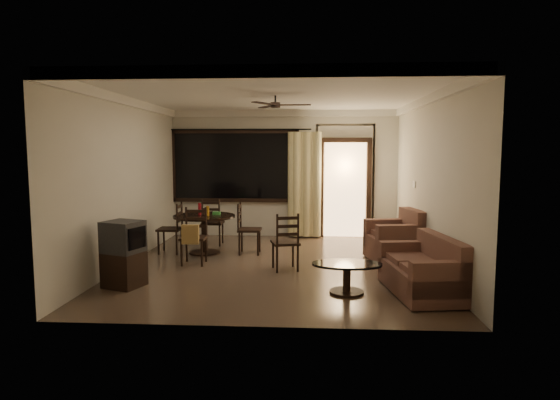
# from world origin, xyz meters

# --- Properties ---
(ground) EXTENTS (5.50, 5.50, 0.00)m
(ground) POSITION_xyz_m (0.00, 0.00, 0.00)
(ground) COLOR #7F6651
(ground) RESTS_ON ground
(room_shell) EXTENTS (5.50, 6.70, 5.50)m
(room_shell) POSITION_xyz_m (0.59, 1.77, 1.83)
(room_shell) COLOR beige
(room_shell) RESTS_ON ground
(dining_table) EXTENTS (1.15, 1.15, 0.94)m
(dining_table) POSITION_xyz_m (-1.39, 0.87, 0.57)
(dining_table) COLOR black
(dining_table) RESTS_ON ground
(dining_chair_west) EXTENTS (0.42, 0.42, 0.95)m
(dining_chair_west) POSITION_xyz_m (-2.04, 0.86, 0.28)
(dining_chair_west) COLOR black
(dining_chair_west) RESTS_ON ground
(dining_chair_east) EXTENTS (0.42, 0.42, 0.95)m
(dining_chair_east) POSITION_xyz_m (-0.56, 0.88, 0.28)
(dining_chair_east) COLOR black
(dining_chair_east) RESTS_ON ground
(dining_chair_south) EXTENTS (0.42, 0.48, 0.95)m
(dining_chair_south) POSITION_xyz_m (-1.39, 0.01, 0.31)
(dining_chair_south) COLOR black
(dining_chair_south) RESTS_ON ground
(dining_chair_north) EXTENTS (0.42, 0.42, 0.95)m
(dining_chair_north) POSITION_xyz_m (-1.40, 1.66, 0.28)
(dining_chair_north) COLOR black
(dining_chair_north) RESTS_ON ground
(tv_cabinet) EXTENTS (0.60, 0.58, 0.93)m
(tv_cabinet) POSITION_xyz_m (-2.05, -1.34, 0.47)
(tv_cabinet) COLOR black
(tv_cabinet) RESTS_ON ground
(sofa) EXTENTS (0.94, 1.51, 0.76)m
(sofa) POSITION_xyz_m (2.10, -1.44, 0.30)
(sofa) COLOR #442720
(sofa) RESTS_ON ground
(armchair) EXTENTS (1.01, 1.01, 0.87)m
(armchair) POSITION_xyz_m (2.10, 0.51, 0.36)
(armchair) COLOR #442720
(armchair) RESTS_ON ground
(coffee_table) EXTENTS (0.94, 0.57, 0.41)m
(coffee_table) POSITION_xyz_m (1.07, -1.47, 0.28)
(coffee_table) COLOR black
(coffee_table) RESTS_ON ground
(side_chair) EXTENTS (0.51, 0.51, 0.94)m
(side_chair) POSITION_xyz_m (0.18, -0.28, 0.28)
(side_chair) COLOR black
(side_chair) RESTS_ON ground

